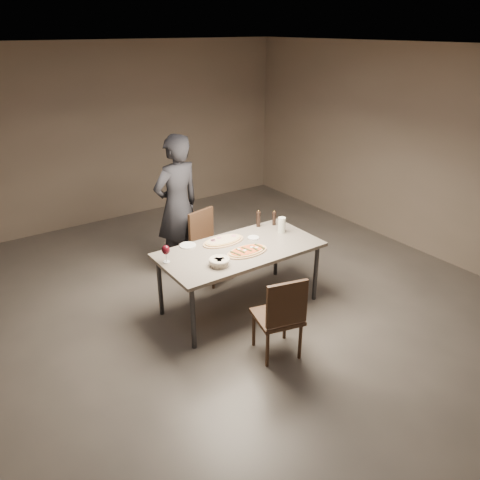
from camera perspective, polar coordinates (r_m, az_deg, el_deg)
room at (r=4.90m, az=0.00°, el=5.85°), size 7.00×7.00×7.00m
dining_table at (r=5.17m, az=0.00°, el=-1.58°), size 1.80×0.90×0.75m
zucchini_pizza at (r=5.05m, az=0.88°, el=-1.36°), size 0.49×0.27×0.05m
ham_pizza at (r=5.29m, az=-2.04°, el=-0.09°), size 0.51×0.28×0.04m
bread_basket at (r=4.77m, az=-2.54°, el=-2.60°), size 0.22×0.22×0.08m
oil_dish at (r=5.39m, az=1.64°, el=0.28°), size 0.13×0.13×0.02m
pepper_mill_left at (r=5.68m, az=2.26°, el=2.59°), size 0.05×0.05×0.21m
pepper_mill_right at (r=5.74m, az=4.18°, el=2.68°), size 0.05×0.05×0.19m
carafe at (r=5.53m, az=5.11°, el=1.84°), size 0.09×0.09×0.19m
wine_glass at (r=4.85m, az=-9.03°, el=-1.27°), size 0.09×0.09×0.19m
side_plate at (r=5.23m, az=-6.38°, el=-0.66°), size 0.18×0.18×0.01m
chair_near at (r=4.50m, az=5.05°, el=-8.94°), size 0.51×0.51×0.89m
chair_far at (r=5.91m, az=-3.97°, el=-0.19°), size 0.51×0.51×0.90m
diner at (r=5.95m, az=-7.64°, el=4.11°), size 0.73×0.55×1.83m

